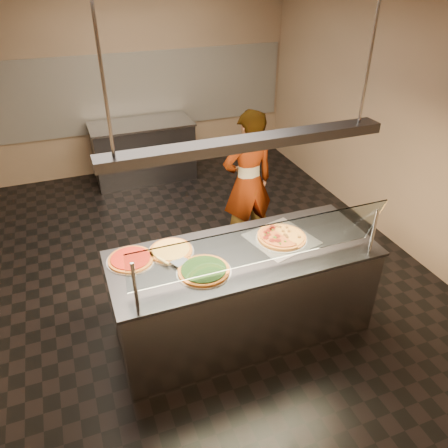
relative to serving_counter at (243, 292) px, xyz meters
name	(u,v)px	position (x,y,z in m)	size (l,w,h in m)	color
ground	(198,263)	(-0.07, 1.20, -0.48)	(5.00, 6.00, 0.02)	black
wall_back	(136,78)	(-0.07, 4.21, 1.03)	(5.00, 0.02, 3.00)	#9A7F63
wall_front	(382,364)	(-0.07, -1.81, 1.03)	(5.00, 0.02, 3.00)	#9A7F63
wall_right	(393,117)	(2.44, 1.20, 1.03)	(0.02, 6.00, 3.00)	#9A7F63
tile_band	(138,92)	(-0.07, 4.18, 0.83)	(4.90, 0.02, 1.20)	silver
serving_counter	(243,292)	(0.00, 0.00, 0.00)	(2.39, 0.94, 0.93)	#B7B7BC
sneeze_guard	(262,245)	(0.00, -0.34, 0.76)	(2.15, 0.18, 0.54)	#B7B7BC
perforated_tray	(281,238)	(0.40, 0.08, 0.47)	(0.65, 0.65, 0.01)	silver
half_pizza_pepperoni	(271,238)	(0.29, 0.08, 0.50)	(0.32, 0.49, 0.05)	#9D551D
half_pizza_sausage	(291,234)	(0.51, 0.08, 0.49)	(0.32, 0.49, 0.04)	#9D551D
pizza_spinach	(204,270)	(-0.42, -0.13, 0.48)	(0.46, 0.46, 0.03)	silver
pizza_cheese	(171,250)	(-0.60, 0.24, 0.48)	(0.41, 0.41, 0.03)	silver
pizza_tomato	(131,259)	(-0.96, 0.24, 0.48)	(0.42, 0.42, 0.03)	silver
pizza_spatula	(170,260)	(-0.66, 0.08, 0.49)	(0.26, 0.20, 0.02)	#B7B7BC
prep_table	(144,151)	(-0.15, 3.75, 0.00)	(1.59, 0.74, 0.93)	#414147
worker	(248,183)	(0.62, 1.34, 0.41)	(0.64, 0.42, 1.76)	#373141
heat_lamp_housing	(248,143)	(0.00, 0.00, 1.48)	(2.30, 0.18, 0.08)	#414147
lamp_rod_left	(103,81)	(-1.00, 0.00, 2.03)	(0.02, 0.02, 1.01)	#B7B7BC
lamp_rod_right	(370,58)	(1.00, 0.00, 2.03)	(0.02, 0.02, 1.01)	#B7B7BC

